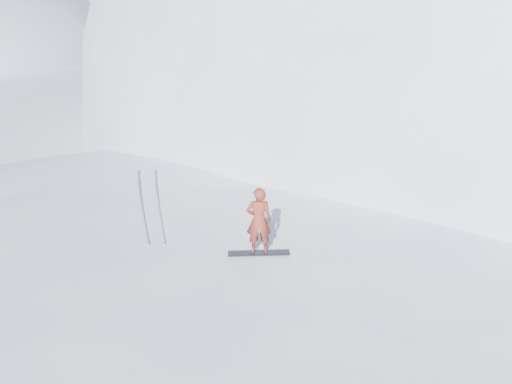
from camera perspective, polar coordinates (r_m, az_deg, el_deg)
near_ridge at (r=15.40m, az=0.03°, el=-11.59°), size 36.00×28.00×4.80m
peak_shoulder at (r=32.61m, az=14.13°, el=5.47°), size 28.00×24.00×18.00m
far_ridge_c at (r=126.80m, az=-22.92°, el=15.45°), size 140.00×90.00×36.00m
wind_bumps at (r=14.66m, az=-6.01°, el=-13.57°), size 16.00×14.40×1.00m
snowboard at (r=12.90m, az=0.28°, el=-6.10°), size 1.39×0.27×0.02m
snowboarder at (r=12.56m, az=0.29°, el=-2.88°), size 0.57×0.38×1.56m
board_tracks at (r=16.23m, az=-10.76°, el=-0.64°), size 1.56×5.94×0.04m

